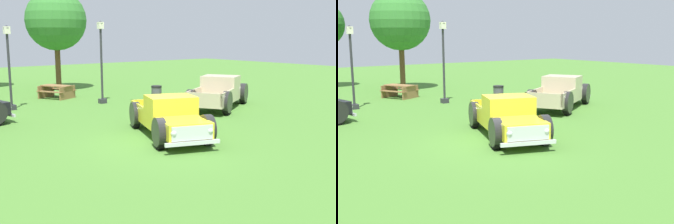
# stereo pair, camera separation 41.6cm
# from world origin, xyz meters

# --- Properties ---
(ground_plane) EXTENTS (80.00, 80.00, 0.00)m
(ground_plane) POSITION_xyz_m (0.00, 0.00, 0.00)
(ground_plane) COLOR #477A2D
(pickup_truck_foreground) EXTENTS (3.43, 5.34, 1.54)m
(pickup_truck_foreground) POSITION_xyz_m (0.72, 0.36, 0.73)
(pickup_truck_foreground) COLOR yellow
(pickup_truck_foreground) RESTS_ON ground_plane
(pickup_truck_behind_left) EXTENTS (5.60, 4.26, 1.64)m
(pickup_truck_behind_left) POSITION_xyz_m (7.01, 4.09, 0.78)
(pickup_truck_behind_left) COLOR #C6B793
(pickup_truck_behind_left) RESTS_ON ground_plane
(lamp_post_near) EXTENTS (0.36, 0.36, 4.19)m
(lamp_post_near) POSITION_xyz_m (-1.91, 9.93, 2.20)
(lamp_post_near) COLOR #2D2D33
(lamp_post_near) RESTS_ON ground_plane
(lamp_post_far) EXTENTS (0.36, 0.36, 4.47)m
(lamp_post_far) POSITION_xyz_m (2.72, 8.95, 2.34)
(lamp_post_far) COLOR #2D2D33
(lamp_post_far) RESTS_ON ground_plane
(picnic_table) EXTENTS (2.14, 2.28, 0.78)m
(picnic_table) POSITION_xyz_m (1.52, 12.35, 0.49)
(picnic_table) COLOR olive
(picnic_table) RESTS_ON ground_plane
(trash_can) EXTENTS (0.59, 0.59, 0.95)m
(trash_can) POSITION_xyz_m (5.20, 7.28, 0.48)
(trash_can) COLOR #4C4C51
(trash_can) RESTS_ON ground_plane
(oak_tree_east) EXTENTS (4.05, 4.05, 6.75)m
(oak_tree_east) POSITION_xyz_m (3.23, 15.90, 4.70)
(oak_tree_east) COLOR brown
(oak_tree_east) RESTS_ON ground_plane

